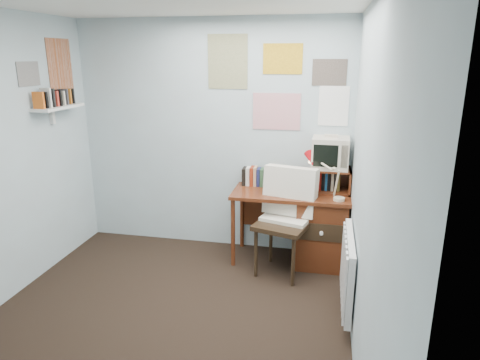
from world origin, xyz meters
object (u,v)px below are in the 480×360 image
at_px(crt_tv, 330,151).
at_px(radiator, 348,270).
at_px(desk_lamp, 340,181).
at_px(tv_riser, 330,180).
at_px(desk, 316,226).
at_px(desk_chair, 282,225).
at_px(wall_shelf, 58,107).

distance_m(crt_tv, radiator, 1.32).
distance_m(desk_lamp, tv_riser, 0.30).
relative_size(desk_lamp, crt_tv, 1.09).
relative_size(desk, tv_riser, 3.00).
distance_m(desk_lamp, crt_tv, 0.38).
distance_m(desk, radiator, 0.97).
bearing_deg(desk_chair, radiator, -29.43).
height_order(desk_chair, wall_shelf, wall_shelf).
bearing_deg(tv_riser, desk_lamp, -71.95).
bearing_deg(desk_chair, desk_lamp, 31.20).
xyz_separation_m(desk_lamp, tv_riser, (-0.09, 0.27, -0.07)).
height_order(tv_riser, crt_tv, crt_tv).
xyz_separation_m(desk, desk_lamp, (0.21, -0.16, 0.55)).
height_order(desk, desk_chair, desk_chair).
bearing_deg(desk, desk_chair, -136.69).
xyz_separation_m(desk, crt_tv, (0.10, 0.13, 0.78)).
xyz_separation_m(desk_chair, wall_shelf, (-2.25, -0.07, 1.10)).
height_order(radiator, wall_shelf, wall_shelf).
bearing_deg(wall_shelf, crt_tv, 10.80).
bearing_deg(crt_tv, wall_shelf, -167.89).
height_order(tv_riser, wall_shelf, wall_shelf).
bearing_deg(desk, desk_lamp, -38.06).
relative_size(desk_lamp, wall_shelf, 0.64).
xyz_separation_m(desk_chair, tv_riser, (0.44, 0.42, 0.37)).
height_order(tv_riser, radiator, tv_riser).
xyz_separation_m(desk_lamp, wall_shelf, (-2.78, -0.22, 0.66)).
relative_size(desk_chair, tv_riser, 2.58).
bearing_deg(radiator, wall_shelf, 169.11).
distance_m(desk_lamp, wall_shelf, 2.86).
distance_m(desk, tv_riser, 0.51).
bearing_deg(crt_tv, radiator, -78.74).
distance_m(desk_chair, tv_riser, 0.71).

